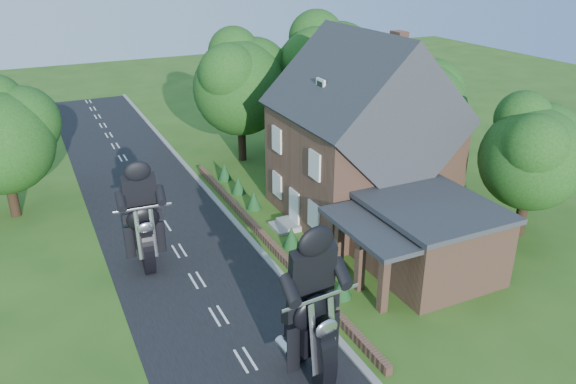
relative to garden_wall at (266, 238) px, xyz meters
name	(u,v)px	position (x,y,z in m)	size (l,w,h in m)	color
ground	(219,316)	(-4.30, -5.00, -0.20)	(120.00, 120.00, 0.00)	#2D5517
road	(219,316)	(-4.30, -5.00, -0.19)	(7.00, 80.00, 0.02)	black
kerb	(297,293)	(-0.65, -5.00, -0.14)	(0.30, 80.00, 0.12)	gray
garden_wall	(266,238)	(0.00, 0.00, 0.00)	(0.30, 22.00, 0.40)	brown
house	(361,140)	(6.19, 1.00, 4.14)	(9.54, 8.64, 10.24)	brown
annex	(427,238)	(5.57, -5.80, 1.57)	(7.05, 5.94, 3.44)	brown
tree_annex_side	(537,149)	(12.83, -4.90, 4.49)	(5.64, 5.20, 7.48)	black
tree_house_right	(423,102)	(12.35, 3.62, 4.99)	(6.51, 6.00, 8.40)	black
tree_behind_house	(329,67)	(9.88, 11.14, 6.03)	(7.81, 7.20, 10.08)	black
tree_behind_left	(245,79)	(3.86, 12.13, 5.53)	(6.94, 6.40, 9.16)	black
tree_far_road	(7,133)	(-11.16, 9.11, 4.64)	(6.08, 5.60, 7.84)	black
shrub_a	(342,286)	(1.00, -6.00, 0.35)	(0.90, 0.90, 1.10)	#113717
shrub_b	(315,260)	(1.00, -3.50, 0.35)	(0.90, 0.90, 1.10)	#113717
shrub_c	(291,237)	(1.00, -1.00, 0.35)	(0.90, 0.90, 1.10)	#113717
shrub_d	(254,200)	(1.00, 4.00, 0.35)	(0.90, 0.90, 1.10)	#113717
shrub_e	(238,185)	(1.00, 6.50, 0.35)	(0.90, 0.90, 1.10)	#113717
shrub_f	(224,172)	(1.00, 9.00, 0.35)	(0.90, 0.90, 1.10)	#113717
motorcycle_lead	(310,357)	(-2.59, -9.85, 0.72)	(0.50, 1.97, 1.83)	black
motorcycle_follow	(146,252)	(-6.04, 0.21, 0.61)	(0.44, 1.74, 1.62)	black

